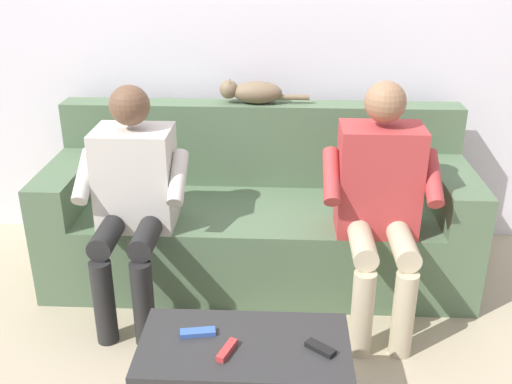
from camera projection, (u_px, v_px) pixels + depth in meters
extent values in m
plane|color=tan|center=(251.00, 349.00, 2.71)|extent=(8.00, 8.00, 0.00)
cube|color=silver|center=(263.00, 23.00, 3.32)|extent=(5.19, 0.06, 2.57)
cube|color=#516B4C|center=(257.00, 246.00, 3.18)|extent=(1.82, 0.63, 0.42)
cube|color=#516B4C|center=(260.00, 177.00, 3.45)|extent=(2.22, 0.17, 0.88)
cube|color=#516B4C|center=(450.00, 232.00, 3.09)|extent=(0.20, 0.63, 0.64)
cube|color=#516B4C|center=(70.00, 223.00, 3.18)|extent=(0.20, 0.63, 0.64)
cube|color=#2D2D2D|center=(245.00, 383.00, 2.24)|extent=(0.78, 0.41, 0.37)
cube|color=#B23838|center=(378.00, 180.00, 2.79)|extent=(0.38, 0.25, 0.53)
sphere|color=#936B4C|center=(385.00, 102.00, 2.64)|extent=(0.19, 0.19, 0.19)
cylinder|color=#C6B793|center=(401.00, 240.00, 2.68)|extent=(0.11, 0.41, 0.11)
cylinder|color=#C6B793|center=(361.00, 239.00, 2.69)|extent=(0.11, 0.41, 0.11)
cylinder|color=#C6B793|center=(403.00, 315.00, 2.60)|extent=(0.10, 0.10, 0.42)
cylinder|color=#C6B793|center=(362.00, 314.00, 2.61)|extent=(0.10, 0.10, 0.42)
cylinder|color=#B23838|center=(432.00, 178.00, 2.69)|extent=(0.08, 0.27, 0.22)
cylinder|color=#B23838|center=(331.00, 176.00, 2.71)|extent=(0.08, 0.27, 0.22)
cube|color=beige|center=(136.00, 178.00, 2.86)|extent=(0.37, 0.28, 0.49)
sphere|color=brown|center=(130.00, 105.00, 2.72)|extent=(0.19, 0.19, 0.19)
cylinder|color=black|center=(148.00, 232.00, 2.76)|extent=(0.11, 0.39, 0.11)
cylinder|color=black|center=(110.00, 231.00, 2.76)|extent=(0.11, 0.39, 0.11)
cylinder|color=black|center=(143.00, 303.00, 2.68)|extent=(0.10, 0.10, 0.42)
cylinder|color=black|center=(104.00, 302.00, 2.69)|extent=(0.10, 0.10, 0.42)
cylinder|color=beige|center=(178.00, 178.00, 2.77)|extent=(0.08, 0.27, 0.22)
cylinder|color=beige|center=(85.00, 176.00, 2.79)|extent=(0.08, 0.27, 0.22)
ellipsoid|color=#756047|center=(257.00, 93.00, 3.25)|extent=(0.27, 0.14, 0.12)
sphere|color=#756047|center=(229.00, 89.00, 3.25)|extent=(0.10, 0.10, 0.10)
cone|color=#756047|center=(230.00, 81.00, 3.26)|extent=(0.04, 0.04, 0.03)
cone|color=#756047|center=(229.00, 83.00, 3.21)|extent=(0.04, 0.04, 0.03)
cylinder|color=#756047|center=(293.00, 97.00, 3.25)|extent=(0.18, 0.03, 0.03)
cube|color=#3860B7|center=(198.00, 332.00, 2.22)|extent=(0.14, 0.06, 0.02)
cube|color=#B73333|center=(227.00, 350.00, 2.12)|extent=(0.07, 0.12, 0.02)
cube|color=black|center=(320.00, 348.00, 2.13)|extent=(0.11, 0.10, 0.02)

